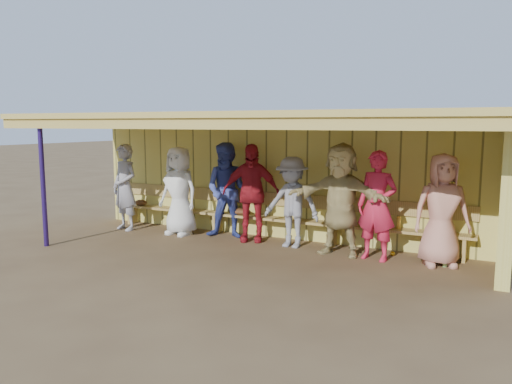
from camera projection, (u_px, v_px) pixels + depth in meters
The scene contains 12 objects.
ground at pixel (247, 251), 9.14m from camera, with size 90.00×90.00×0.00m, color brown.
player_a at pixel (125, 187), 10.86m from camera, with size 0.69×0.45×1.88m, color #94939B.
player_b at pixel (179, 191), 10.39m from camera, with size 0.90×0.59×1.85m, color white.
player_c at pixel (228, 190), 10.11m from camera, with size 0.94×0.74×1.94m, color #39489C.
player_d at pixel (251, 193), 9.82m from camera, with size 1.13×0.47×1.93m, color #A81A25.
player_e at pixel (292, 202), 9.34m from camera, with size 1.10×0.63×1.71m, color gray.
player_f at pixel (340, 199), 8.76m from camera, with size 1.85×0.59×1.99m, color tan.
player_g at pixel (377, 206), 8.44m from camera, with size 0.68×0.45×1.88m, color red.
player_h at pixel (442, 210), 8.09m from camera, with size 0.90×0.59×1.85m, color tan.
dugout_structure at pixel (283, 157), 9.34m from camera, with size 8.80×3.20×2.50m.
bench at pixel (273, 213), 10.05m from camera, with size 7.60×0.34×0.93m.
dugout_equipment at pixel (242, 213), 10.24m from camera, with size 6.85×0.62×0.80m.
Camera 1 is at (4.17, -7.87, 2.31)m, focal length 35.00 mm.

